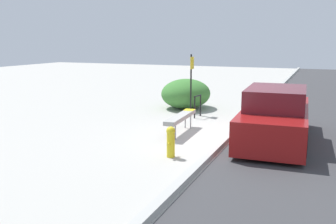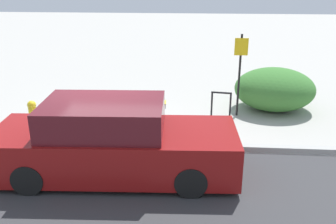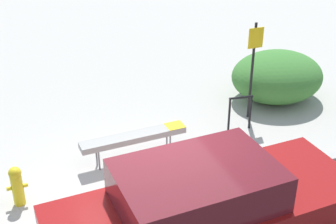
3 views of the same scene
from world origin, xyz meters
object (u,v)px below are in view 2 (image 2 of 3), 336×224
object	(u,v)px
bench	(126,104)
fire_hydrant	(33,114)
bike_rack	(221,103)
sign_post	(240,68)
parked_car_near	(113,143)

from	to	relation	value
bench	fire_hydrant	xyz separation A→B (m)	(-2.32, -0.62, -0.10)
bench	bike_rack	size ratio (longest dim) A/B	2.63
sign_post	fire_hydrant	distance (m)	5.62
bike_rack	parked_car_near	xyz separation A→B (m)	(-2.31, -3.07, 0.18)
bench	parked_car_near	distance (m)	2.78
fire_hydrant	parked_car_near	distance (m)	3.35
parked_car_near	bench	bearing A→B (deg)	92.49
sign_post	parked_car_near	xyz separation A→B (m)	(-2.80, -3.50, -0.70)
parked_car_near	bike_rack	bearing A→B (deg)	50.49
bench	parked_car_near	world-z (taller)	parked_car_near
bike_rack	bench	bearing A→B (deg)	-173.28
bike_rack	parked_car_near	distance (m)	3.84
bike_rack	fire_hydrant	bearing A→B (deg)	-169.27
bench	sign_post	world-z (taller)	sign_post
bench	fire_hydrant	world-z (taller)	fire_hydrant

